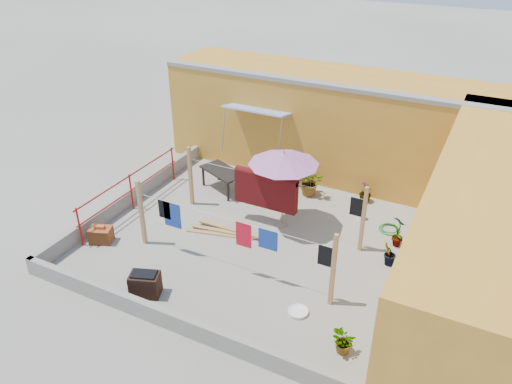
# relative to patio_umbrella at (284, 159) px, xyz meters

# --- Properties ---
(ground) EXTENTS (80.00, 80.00, 0.00)m
(ground) POSITION_rel_patio_umbrella_xyz_m (-0.28, -0.96, -1.97)
(ground) COLOR #9E998E
(ground) RESTS_ON ground
(wall_back) EXTENTS (11.00, 3.27, 3.21)m
(wall_back) POSITION_rel_patio_umbrella_xyz_m (0.22, 3.73, -0.36)
(wall_back) COLOR #C28A2A
(wall_back) RESTS_ON ground
(wall_right) EXTENTS (2.40, 9.00, 3.20)m
(wall_right) POSITION_rel_patio_umbrella_xyz_m (4.92, -0.96, -0.37)
(wall_right) COLOR #C28A2A
(wall_right) RESTS_ON ground
(parapet_front) EXTENTS (8.30, 0.16, 0.44)m
(parapet_front) POSITION_rel_patio_umbrella_xyz_m (-0.28, -4.54, -1.75)
(parapet_front) COLOR gray
(parapet_front) RESTS_ON ground
(parapet_left) EXTENTS (0.16, 7.30, 0.44)m
(parapet_left) POSITION_rel_patio_umbrella_xyz_m (-4.36, -0.96, -1.75)
(parapet_left) COLOR gray
(parapet_left) RESTS_ON ground
(red_railing) EXTENTS (0.05, 4.20, 1.10)m
(red_railing) POSITION_rel_patio_umbrella_xyz_m (-4.13, -1.16, -1.25)
(red_railing) COLOR #A11210
(red_railing) RESTS_ON ground
(clothesline_rig) EXTENTS (5.09, 2.35, 1.80)m
(clothesline_rig) POSITION_rel_patio_umbrella_xyz_m (-0.38, -0.42, -0.95)
(clothesline_rig) COLOR tan
(clothesline_rig) RESTS_ON ground
(patio_umbrella) EXTENTS (2.12, 2.12, 2.19)m
(patio_umbrella) POSITION_rel_patio_umbrella_xyz_m (0.00, 0.00, 0.00)
(patio_umbrella) COLOR gray
(patio_umbrella) RESTS_ON ground
(outdoor_table) EXTENTS (1.59, 1.21, 0.67)m
(outdoor_table) POSITION_rel_patio_umbrella_xyz_m (-2.39, 0.95, -1.36)
(outdoor_table) COLOR black
(outdoor_table) RESTS_ON ground
(brick_stack) EXTENTS (0.66, 0.58, 0.48)m
(brick_stack) POSITION_rel_patio_umbrella_xyz_m (-3.81, -2.82, -1.76)
(brick_stack) COLOR #A35225
(brick_stack) RESTS_ON ground
(lumber_pile) EXTENTS (1.97, 0.61, 0.12)m
(lumber_pile) POSITION_rel_patio_umbrella_xyz_m (-1.18, -1.07, -1.91)
(lumber_pile) COLOR tan
(lumber_pile) RESTS_ON ground
(brazier) EXTENTS (0.75, 0.63, 0.58)m
(brazier) POSITION_rel_patio_umbrella_xyz_m (-1.53, -3.93, -1.69)
(brazier) COLOR black
(brazier) RESTS_ON ground
(white_basin) EXTENTS (0.44, 0.44, 0.08)m
(white_basin) POSITION_rel_patio_umbrella_xyz_m (1.72, -2.96, -1.93)
(white_basin) COLOR white
(white_basin) RESTS_ON ground
(water_jug_a) EXTENTS (0.21, 0.21, 0.33)m
(water_jug_a) POSITION_rel_patio_umbrella_xyz_m (3.42, -0.32, -1.82)
(water_jug_a) COLOR white
(water_jug_a) RESTS_ON ground
(water_jug_b) EXTENTS (0.20, 0.20, 0.32)m
(water_jug_b) POSITION_rel_patio_umbrella_xyz_m (1.83, 1.25, -1.83)
(water_jug_b) COLOR white
(water_jug_b) RESTS_ON ground
(green_hose) EXTENTS (0.57, 0.57, 0.08)m
(green_hose) POSITION_rel_patio_umbrella_xyz_m (2.68, 1.06, -1.93)
(green_hose) COLOR #1B7927
(green_hose) RESTS_ON ground
(plant_back_a) EXTENTS (0.92, 0.84, 0.87)m
(plant_back_a) POSITION_rel_patio_umbrella_xyz_m (0.06, 1.89, -1.53)
(plant_back_a) COLOR #1B611D
(plant_back_a) RESTS_ON ground
(plant_back_b) EXTENTS (0.43, 0.43, 0.61)m
(plant_back_b) POSITION_rel_patio_umbrella_xyz_m (1.65, 2.22, -1.66)
(plant_back_b) COLOR #1B611D
(plant_back_b) RESTS_ON ground
(plant_right_a) EXTENTS (0.57, 0.53, 0.89)m
(plant_right_a) POSITION_rel_patio_umbrella_xyz_m (3.02, 0.43, -1.52)
(plant_right_a) COLOR #1B611D
(plant_right_a) RESTS_ON ground
(plant_right_b) EXTENTS (0.40, 0.44, 0.65)m
(plant_right_b) POSITION_rel_patio_umbrella_xyz_m (3.00, -0.47, -1.64)
(plant_right_b) COLOR #1B611D
(plant_right_b) RESTS_ON ground
(plant_right_c) EXTENTS (0.49, 0.54, 0.55)m
(plant_right_c) POSITION_rel_patio_umbrella_xyz_m (2.91, -3.58, -1.70)
(plant_right_c) COLOR #1B611D
(plant_right_c) RESTS_ON ground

